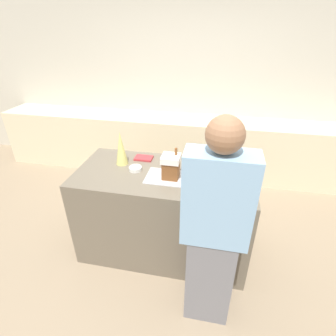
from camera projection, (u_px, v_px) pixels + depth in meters
ground_plane at (164, 246)px, 2.90m from camera, size 12.00×12.00×0.00m
wall_back at (192, 86)px, 4.02m from camera, size 8.00×0.05×2.60m
back_cabinet_block at (187, 146)px, 4.16m from camera, size 6.00×0.60×0.89m
kitchen_island at (164, 212)px, 2.67m from camera, size 1.66×0.80×0.93m
baking_tray at (171, 178)px, 2.37m from camera, size 0.45×0.29×0.01m
gingerbread_house at (171, 166)px, 2.31m from camera, size 0.16×0.16×0.28m
decorative_tree at (121, 148)px, 2.53m from camera, size 0.12×0.12×0.34m
candy_bowl_front_corner at (136, 168)px, 2.49m from camera, size 0.12×0.12×0.04m
candy_bowl_far_right at (230, 161)px, 2.60m from camera, size 0.11×0.11×0.05m
candy_bowl_near_tray_left at (210, 170)px, 2.45m from camera, size 0.13×0.13×0.04m
candy_bowl_center_rear at (247, 173)px, 2.41m from camera, size 0.09×0.09×0.04m
cookbook at (144, 158)px, 2.69m from camera, size 0.18×0.12×0.02m
mug at (231, 174)px, 2.33m from camera, size 0.07×0.07×0.10m
person at (214, 232)px, 1.82m from camera, size 0.45×0.57×1.73m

